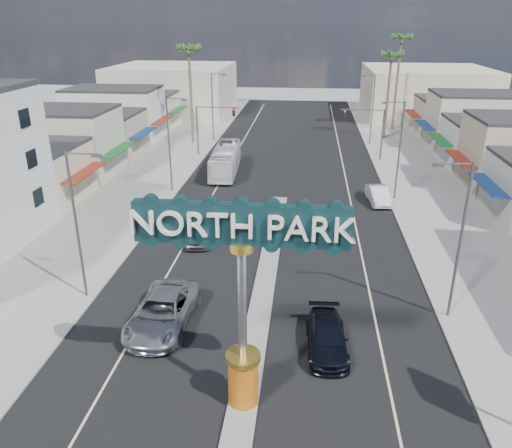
% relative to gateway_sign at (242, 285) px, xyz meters
% --- Properties ---
extents(ground, '(160.00, 160.00, 0.00)m').
position_rel_gateway_sign_xyz_m(ground, '(0.00, 28.02, -5.93)').
color(ground, gray).
rests_on(ground, ground).
extents(road, '(20.00, 120.00, 0.01)m').
position_rel_gateway_sign_xyz_m(road, '(0.00, 28.02, -5.92)').
color(road, black).
rests_on(road, ground).
extents(median_island, '(1.30, 30.00, 0.16)m').
position_rel_gateway_sign_xyz_m(median_island, '(0.00, 12.02, -5.85)').
color(median_island, gray).
rests_on(median_island, ground).
extents(sidewalk_left, '(8.00, 120.00, 0.12)m').
position_rel_gateway_sign_xyz_m(sidewalk_left, '(-14.00, 28.02, -5.87)').
color(sidewalk_left, gray).
rests_on(sidewalk_left, ground).
extents(sidewalk_right, '(8.00, 120.00, 0.12)m').
position_rel_gateway_sign_xyz_m(sidewalk_right, '(14.00, 28.02, -5.87)').
color(sidewalk_right, gray).
rests_on(sidewalk_right, ground).
extents(storefront_row_left, '(12.00, 42.00, 6.00)m').
position_rel_gateway_sign_xyz_m(storefront_row_left, '(-24.00, 41.02, -2.93)').
color(storefront_row_left, beige).
rests_on(storefront_row_left, ground).
extents(storefront_row_right, '(12.00, 42.00, 6.00)m').
position_rel_gateway_sign_xyz_m(storefront_row_right, '(24.00, 41.02, -2.93)').
color(storefront_row_right, '#B7B29E').
rests_on(storefront_row_right, ground).
extents(backdrop_far_left, '(20.00, 20.00, 8.00)m').
position_rel_gateway_sign_xyz_m(backdrop_far_left, '(-22.00, 73.02, -1.93)').
color(backdrop_far_left, '#B7B29E').
rests_on(backdrop_far_left, ground).
extents(backdrop_far_right, '(20.00, 20.00, 8.00)m').
position_rel_gateway_sign_xyz_m(backdrop_far_right, '(22.00, 73.02, -1.93)').
color(backdrop_far_right, beige).
rests_on(backdrop_far_right, ground).
extents(gateway_sign, '(8.20, 1.50, 9.15)m').
position_rel_gateway_sign_xyz_m(gateway_sign, '(0.00, 0.00, 0.00)').
color(gateway_sign, '#D35710').
rests_on(gateway_sign, median_island).
extents(traffic_signal_left, '(5.09, 0.45, 6.00)m').
position_rel_gateway_sign_xyz_m(traffic_signal_left, '(-9.18, 42.02, -1.65)').
color(traffic_signal_left, '#47474C').
rests_on(traffic_signal_left, ground).
extents(traffic_signal_right, '(5.09, 0.45, 6.00)m').
position_rel_gateway_sign_xyz_m(traffic_signal_right, '(9.18, 42.02, -1.65)').
color(traffic_signal_right, '#47474C').
rests_on(traffic_signal_right, ground).
extents(streetlight_l_near, '(2.03, 0.22, 9.00)m').
position_rel_gateway_sign_xyz_m(streetlight_l_near, '(-10.43, 8.02, -0.86)').
color(streetlight_l_near, '#47474C').
rests_on(streetlight_l_near, ground).
extents(streetlight_l_mid, '(2.03, 0.22, 9.00)m').
position_rel_gateway_sign_xyz_m(streetlight_l_mid, '(-10.43, 28.02, -0.86)').
color(streetlight_l_mid, '#47474C').
rests_on(streetlight_l_mid, ground).
extents(streetlight_l_far, '(2.03, 0.22, 9.00)m').
position_rel_gateway_sign_xyz_m(streetlight_l_far, '(-10.43, 50.02, -0.86)').
color(streetlight_l_far, '#47474C').
rests_on(streetlight_l_far, ground).
extents(streetlight_r_near, '(2.03, 0.22, 9.00)m').
position_rel_gateway_sign_xyz_m(streetlight_r_near, '(10.43, 8.02, -0.86)').
color(streetlight_r_near, '#47474C').
rests_on(streetlight_r_near, ground).
extents(streetlight_r_mid, '(2.03, 0.22, 9.00)m').
position_rel_gateway_sign_xyz_m(streetlight_r_mid, '(10.43, 28.02, -0.86)').
color(streetlight_r_mid, '#47474C').
rests_on(streetlight_r_mid, ground).
extents(streetlight_r_far, '(2.03, 0.22, 9.00)m').
position_rel_gateway_sign_xyz_m(streetlight_r_far, '(10.43, 50.02, -0.86)').
color(streetlight_r_far, '#47474C').
rests_on(streetlight_r_far, ground).
extents(palm_left_far, '(2.60, 2.60, 13.10)m').
position_rel_gateway_sign_xyz_m(palm_left_far, '(-13.00, 48.02, 5.57)').
color(palm_left_far, brown).
rests_on(palm_left_far, ground).
extents(palm_right_mid, '(2.60, 2.60, 12.10)m').
position_rel_gateway_sign_xyz_m(palm_right_mid, '(13.00, 54.02, 4.67)').
color(palm_right_mid, brown).
rests_on(palm_right_mid, ground).
extents(palm_right_far, '(2.60, 2.60, 14.10)m').
position_rel_gateway_sign_xyz_m(palm_right_far, '(15.00, 60.02, 6.46)').
color(palm_right_far, brown).
rests_on(palm_right_far, ground).
extents(suv_left, '(3.16, 6.47, 1.77)m').
position_rel_gateway_sign_xyz_m(suv_left, '(-5.13, 5.53, -5.04)').
color(suv_left, '#A8A8AD').
rests_on(suv_left, ground).
extents(suv_right, '(2.22, 4.94, 1.41)m').
position_rel_gateway_sign_xyz_m(suv_right, '(3.70, 4.32, -5.23)').
color(suv_right, black).
rests_on(suv_right, ground).
extents(car_parked_left, '(2.57, 5.06, 1.65)m').
position_rel_gateway_sign_xyz_m(car_parked_left, '(-5.56, 16.93, -5.10)').
color(car_parked_left, slate).
rests_on(car_parked_left, ground).
extents(car_parked_right, '(2.04, 4.70, 1.50)m').
position_rel_gateway_sign_xyz_m(car_parked_right, '(8.93, 26.91, -5.18)').
color(car_parked_right, silver).
rests_on(car_parked_right, ground).
extents(city_bus, '(2.98, 10.59, 2.92)m').
position_rel_gateway_sign_xyz_m(city_bus, '(-6.44, 34.91, -4.47)').
color(city_bus, white).
rests_on(city_bus, ground).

